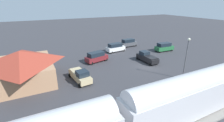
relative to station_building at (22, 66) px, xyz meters
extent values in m
plane|color=#38383D|center=(-4.00, -22.00, -2.70)|extent=(200.00, 200.00, 0.00)
cube|color=gray|center=(-18.00, -22.00, -2.61)|extent=(4.80, 70.00, 0.18)
cube|color=#59544C|center=(-18.72, -22.00, -2.46)|extent=(0.10, 70.00, 0.12)
cube|color=#59544C|center=(-17.28, -22.00, -2.46)|extent=(0.10, 70.00, 0.12)
cube|color=#B7B2A8|center=(-14.00, -22.00, -2.55)|extent=(3.20, 46.00, 0.30)
cube|color=silver|center=(-18.00, -16.91, -0.55)|extent=(2.90, 17.31, 3.70)
cube|color=gold|center=(-16.54, -16.91, -0.85)|extent=(0.04, 15.93, 0.36)
cylinder|color=silver|center=(-18.00, -16.91, 1.20)|extent=(2.75, 16.62, 2.76)
cube|color=tan|center=(0.00, 0.00, -1.06)|extent=(10.66, 8.94, 3.28)
pyramid|color=#9E3828|center=(0.00, 0.00, 1.54)|extent=(11.46, 9.74, 1.93)
cube|color=#4C3323|center=(0.00, -4.50, -1.65)|extent=(1.10, 0.08, 2.10)
cylinder|color=#333338|center=(-13.60, -23.67, -1.98)|extent=(0.22, 0.22, 0.85)
cylinder|color=#2D72B7|center=(-13.60, -23.67, -1.24)|extent=(0.36, 0.36, 0.62)
sphere|color=tan|center=(-13.60, -23.67, -0.81)|extent=(0.24, 0.24, 0.24)
cylinder|color=brown|center=(-13.40, -19.90, -1.98)|extent=(0.22, 0.22, 0.85)
cylinder|color=silver|center=(-13.40, -19.90, -1.24)|extent=(0.36, 0.36, 0.62)
sphere|color=tan|center=(-13.40, -19.90, -0.81)|extent=(0.24, 0.24, 0.24)
cube|color=#47494F|center=(10.54, -26.91, -1.86)|extent=(2.27, 5.02, 1.00)
cube|color=#19232D|center=(10.53, -26.76, -0.92)|extent=(1.94, 3.53, 0.88)
cylinder|color=black|center=(11.53, -28.75, -2.36)|extent=(0.22, 0.68, 0.68)
cylinder|color=black|center=(9.81, -28.86, -2.36)|extent=(0.22, 0.68, 0.68)
cylinder|color=black|center=(11.28, -24.96, -2.36)|extent=(0.22, 0.68, 0.68)
cylinder|color=black|center=(9.56, -25.07, -2.36)|extent=(0.22, 0.68, 0.68)
cube|color=black|center=(-1.98, -23.72, -1.86)|extent=(5.42, 2.02, 0.92)
cube|color=#19232D|center=(-0.96, -23.70, -0.98)|extent=(1.75, 1.75, 0.84)
cylinder|color=black|center=(0.16, -22.83, -2.32)|extent=(0.22, 0.76, 0.76)
cylinder|color=black|center=(0.18, -24.55, -2.32)|extent=(0.22, 0.76, 0.76)
cylinder|color=black|center=(-4.14, -22.88, -2.32)|extent=(0.22, 0.76, 0.76)
cylinder|color=black|center=(-4.12, -24.60, -2.32)|extent=(0.22, 0.76, 0.76)
cube|color=black|center=(-2.93, -23.73, -1.30)|extent=(2.99, 1.90, 0.20)
cube|color=#236638|center=(2.49, -32.87, -1.86)|extent=(2.19, 4.99, 1.00)
cube|color=#19232D|center=(2.50, -32.72, -0.92)|extent=(1.89, 3.51, 0.88)
cylinder|color=black|center=(3.26, -34.81, -2.36)|extent=(0.22, 0.68, 0.68)
cylinder|color=black|center=(1.54, -34.73, -2.36)|extent=(0.22, 0.68, 0.68)
cylinder|color=black|center=(3.44, -31.02, -2.36)|extent=(0.22, 0.68, 0.68)
cylinder|color=black|center=(1.72, -30.93, -2.36)|extent=(0.22, 0.68, 0.68)
cube|color=white|center=(7.83, -21.23, -1.86)|extent=(2.40, 5.06, 1.00)
cube|color=#19232D|center=(7.82, -21.08, -0.92)|extent=(2.03, 3.57, 0.88)
cylinder|color=black|center=(8.86, -23.05, -2.36)|extent=(0.22, 0.68, 0.68)
cylinder|color=black|center=(7.15, -23.21, -2.36)|extent=(0.22, 0.68, 0.68)
cylinder|color=black|center=(8.51, -19.26, -2.36)|extent=(0.22, 0.68, 0.68)
cylinder|color=black|center=(6.80, -19.42, -2.36)|extent=(0.22, 0.68, 0.68)
cube|color=#C6B284|center=(-4.05, -8.24, -1.86)|extent=(5.59, 2.57, 0.92)
cube|color=#19232D|center=(-5.07, -8.36, -0.98)|extent=(1.92, 1.91, 0.84)
cylinder|color=black|center=(-6.09, -9.34, -2.32)|extent=(0.22, 0.76, 0.76)
cylinder|color=black|center=(-6.29, -7.63, -2.32)|extent=(0.22, 0.76, 0.76)
cylinder|color=black|center=(-1.82, -8.85, -2.32)|extent=(0.22, 0.76, 0.76)
cylinder|color=black|center=(-2.02, -7.14, -2.32)|extent=(0.22, 0.76, 0.76)
cube|color=#C6B284|center=(-3.12, -8.13, -1.30)|extent=(3.16, 2.19, 0.20)
cube|color=maroon|center=(3.03, -14.02, -1.86)|extent=(2.99, 5.21, 1.00)
cube|color=#19232D|center=(2.99, -13.87, -0.92)|extent=(2.44, 3.73, 0.88)
cylinder|color=black|center=(4.28, -15.68, -2.36)|extent=(0.22, 0.68, 0.68)
cylinder|color=black|center=(2.61, -16.06, -2.36)|extent=(0.22, 0.68, 0.68)
cylinder|color=black|center=(3.45, -11.98, -2.36)|extent=(0.22, 0.68, 0.68)
cylinder|color=black|center=(1.77, -12.36, -2.36)|extent=(0.22, 0.68, 0.68)
cylinder|color=#515156|center=(-11.20, -24.04, 0.62)|extent=(0.16, 0.16, 6.65)
sphere|color=#EAE5C6|center=(-11.20, -24.04, 4.13)|extent=(0.44, 0.44, 0.44)
camera|label=1|loc=(-28.00, -2.02, 9.78)|focal=26.03mm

